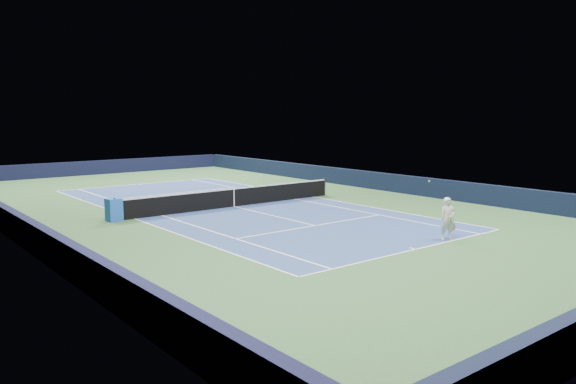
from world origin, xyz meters
TOP-DOWN VIEW (x-y plane):
  - ground at (0.00, 0.00)m, footprint 40.00×40.00m
  - wall_far at (0.00, 19.82)m, footprint 22.00×0.35m
  - wall_right at (10.82, 0.00)m, footprint 0.35×40.00m
  - wall_left at (-10.82, 0.00)m, footprint 0.35×40.00m
  - court_surface at (0.00, 0.00)m, footprint 10.97×23.77m
  - baseline_far at (0.00, 11.88)m, footprint 10.97×0.08m
  - baseline_near at (0.00, -11.88)m, footprint 10.97×0.08m
  - sideline_doubles_right at (5.49, 0.00)m, footprint 0.08×23.77m
  - sideline_doubles_left at (-5.49, 0.00)m, footprint 0.08×23.77m
  - sideline_singles_right at (4.12, 0.00)m, footprint 0.08×23.77m
  - sideline_singles_left at (-4.12, 0.00)m, footprint 0.08×23.77m
  - service_line_far at (0.00, 6.40)m, footprint 8.23×0.08m
  - service_line_near at (0.00, -6.40)m, footprint 8.23×0.08m
  - center_service_line at (0.00, 0.00)m, footprint 0.08×12.80m
  - center_mark_far at (0.00, 11.73)m, footprint 0.08×0.30m
  - center_mark_near at (0.00, -11.73)m, footprint 0.08×0.30m
  - tennis_net at (0.00, 0.00)m, footprint 12.90×0.10m
  - sponsor_cube at (-6.40, 0.11)m, footprint 0.68×0.62m
  - tennis_player at (2.21, -11.62)m, footprint 0.82×1.34m

SIDE VIEW (x-z plane):
  - ground at x=0.00m, z-range 0.00..0.00m
  - court_surface at x=0.00m, z-range 0.00..0.01m
  - baseline_far at x=0.00m, z-range 0.01..0.01m
  - baseline_near at x=0.00m, z-range 0.01..0.01m
  - sideline_doubles_right at x=5.49m, z-range 0.01..0.01m
  - sideline_doubles_left at x=-5.49m, z-range 0.01..0.01m
  - sideline_singles_right at x=4.12m, z-range 0.01..0.01m
  - sideline_singles_left at x=-4.12m, z-range 0.01..0.01m
  - service_line_far at x=0.00m, z-range 0.01..0.01m
  - service_line_near at x=0.00m, z-range 0.01..0.01m
  - center_service_line at x=0.00m, z-range 0.01..0.01m
  - center_mark_far at x=0.00m, z-range 0.01..0.01m
  - center_mark_near at x=0.00m, z-range 0.01..0.01m
  - tennis_net at x=0.00m, z-range -0.03..1.04m
  - sponsor_cube at x=-6.40m, z-range 0.00..1.03m
  - wall_far at x=0.00m, z-range 0.00..1.10m
  - wall_right at x=10.82m, z-range 0.00..1.10m
  - wall_left at x=-10.82m, z-range 0.00..1.10m
  - tennis_player at x=2.21m, z-range -0.28..1.93m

